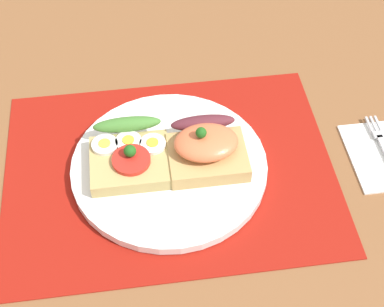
% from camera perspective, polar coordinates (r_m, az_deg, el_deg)
% --- Properties ---
extents(ground_plane, '(1.20, 0.90, 0.03)m').
position_cam_1_polar(ground_plane, '(0.76, -2.25, -2.49)').
color(ground_plane, brown).
extents(placemat, '(0.43, 0.32, 0.00)m').
position_cam_1_polar(placemat, '(0.74, -2.30, -1.67)').
color(placemat, maroon).
rests_on(placemat, ground_plane).
extents(plate, '(0.26, 0.26, 0.01)m').
position_cam_1_polar(plate, '(0.74, -2.31, -1.30)').
color(plate, white).
rests_on(plate, placemat).
extents(sandwich_egg_tomato, '(0.10, 0.10, 0.04)m').
position_cam_1_polar(sandwich_egg_tomato, '(0.73, -6.32, 0.00)').
color(sandwich_egg_tomato, tan).
rests_on(sandwich_egg_tomato, plate).
extents(sandwich_salmon, '(0.10, 0.09, 0.06)m').
position_cam_1_polar(sandwich_salmon, '(0.72, 1.48, 0.53)').
color(sandwich_salmon, tan).
rests_on(sandwich_salmon, plate).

